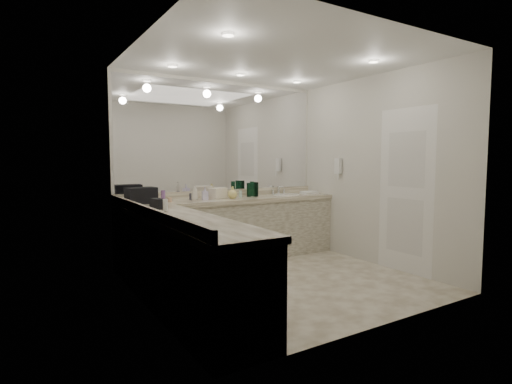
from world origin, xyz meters
TOP-DOWN VIEW (x-y plane):
  - floor at (0.00, 0.00)m, footprint 3.20×3.20m
  - ceiling at (0.00, 0.00)m, footprint 3.20×3.20m
  - wall_back at (0.00, 1.50)m, footprint 3.20×0.02m
  - wall_left at (-1.60, 0.00)m, footprint 0.02×3.00m
  - wall_right at (1.60, 0.00)m, footprint 0.02×3.00m
  - vanity_back_base at (0.00, 1.20)m, footprint 3.20×0.60m
  - vanity_back_top at (0.00, 1.19)m, footprint 3.20×0.64m
  - vanity_left_base at (-1.30, -0.30)m, footprint 0.60×2.40m
  - vanity_left_top at (-1.29, -0.30)m, footprint 0.64×2.42m
  - backsplash_back at (0.00, 1.48)m, footprint 3.20×0.04m
  - backsplash_left at (-1.58, 0.00)m, footprint 0.04×3.00m
  - mirror_back at (0.00, 1.49)m, footprint 3.12×0.01m
  - mirror_left at (-1.59, 0.00)m, footprint 0.01×2.92m
  - sink at (0.95, 1.20)m, footprint 0.44×0.44m
  - faucet at (0.95, 1.41)m, footprint 0.24×0.16m
  - wall_phone at (1.56, 0.70)m, footprint 0.06×0.10m
  - door at (1.59, -0.50)m, footprint 0.02×0.82m
  - black_toiletry_bag at (-1.31, 1.16)m, footprint 0.37×0.25m
  - black_bag_spill at (-1.30, 0.56)m, footprint 0.12×0.22m
  - cream_cosmetic_case at (-0.20, 1.26)m, footprint 0.30×0.25m
  - hand_towel at (1.38, 1.15)m, footprint 0.27×0.19m
  - lotion_left at (-1.30, 0.29)m, footprint 0.05×0.05m
  - soap_bottle_a at (-0.58, 1.19)m, footprint 0.11×0.11m
  - soap_bottle_b at (-0.45, 1.15)m, footprint 0.10×0.10m
  - soap_bottle_c at (-0.03, 1.15)m, footprint 0.14×0.14m
  - green_bottle_0 at (0.42, 1.34)m, footprint 0.07×0.07m
  - green_bottle_1 at (0.43, 1.27)m, footprint 0.07×0.07m
  - green_bottle_2 at (0.30, 1.24)m, footprint 0.06×0.06m
  - green_bottle_3 at (0.40, 1.21)m, footprint 0.07×0.07m
  - amenity_bottle_0 at (-0.97, 1.34)m, footprint 0.04×0.04m
  - amenity_bottle_1 at (-0.41, 1.25)m, footprint 0.04×0.04m
  - amenity_bottle_2 at (-0.61, 1.25)m, footprint 0.04×0.04m
  - amenity_bottle_3 at (-0.99, 1.28)m, footprint 0.06×0.06m
  - amenity_bottle_4 at (0.13, 1.20)m, footprint 0.05×0.05m
  - amenity_bottle_5 at (-0.94, 1.16)m, footprint 0.06×0.06m

SIDE VIEW (x-z plane):
  - floor at x=0.00m, z-range 0.00..0.00m
  - vanity_back_base at x=0.00m, z-range 0.00..0.84m
  - vanity_left_base at x=-1.30m, z-range 0.00..0.84m
  - vanity_back_top at x=0.00m, z-range 0.84..0.90m
  - vanity_left_top at x=-1.29m, z-range 0.84..0.90m
  - sink at x=0.95m, z-range 0.88..0.91m
  - hand_towel at x=1.38m, z-range 0.90..0.94m
  - amenity_bottle_5 at x=-0.94m, z-range 0.90..0.96m
  - amenity_bottle_0 at x=-0.97m, z-range 0.90..0.96m
  - amenity_bottle_1 at x=-0.41m, z-range 0.90..0.98m
  - amenity_bottle_2 at x=-0.61m, z-range 0.90..0.99m
  - backsplash_back at x=0.00m, z-range 0.90..1.00m
  - backsplash_left at x=-1.58m, z-range 0.90..1.00m
  - amenity_bottle_4 at x=0.13m, z-range 0.90..1.00m
  - black_bag_spill at x=-1.30m, z-range 0.90..1.01m
  - lotion_left at x=-1.30m, z-range 0.90..1.02m
  - faucet at x=0.95m, z-range 0.90..1.04m
  - amenity_bottle_3 at x=-0.99m, z-range 0.90..1.04m
  - cream_cosmetic_case at x=-0.20m, z-range 0.90..1.05m
  - soap_bottle_c at x=-0.03m, z-range 0.90..1.07m
  - soap_bottle_b at x=-0.45m, z-range 0.90..1.08m
  - black_toiletry_bag at x=-1.31m, z-range 0.90..1.10m
  - green_bottle_2 at x=0.30m, z-range 0.90..1.11m
  - green_bottle_3 at x=0.40m, z-range 0.90..1.11m
  - green_bottle_1 at x=0.43m, z-range 0.90..1.11m
  - green_bottle_0 at x=0.42m, z-range 0.90..1.12m
  - soap_bottle_a at x=-0.58m, z-range 0.90..1.12m
  - door at x=1.59m, z-range 0.00..2.10m
  - wall_back at x=0.00m, z-range 0.00..2.60m
  - wall_left at x=-1.60m, z-range 0.00..2.60m
  - wall_right at x=1.60m, z-range 0.00..2.60m
  - wall_phone at x=1.56m, z-range 1.23..1.47m
  - mirror_back at x=0.00m, z-range 1.00..2.55m
  - mirror_left at x=-1.59m, z-range 1.00..2.55m
  - ceiling at x=0.00m, z-range 2.60..2.60m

